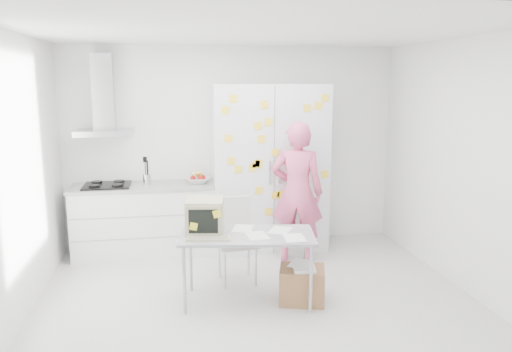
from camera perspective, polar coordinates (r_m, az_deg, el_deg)
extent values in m
cube|color=silver|center=(5.32, 0.18, -14.21)|extent=(4.50, 4.00, 0.02)
cube|color=white|center=(6.85, -2.71, 3.36)|extent=(4.50, 0.02, 2.70)
cube|color=white|center=(5.03, -25.96, -0.47)|extent=(0.02, 4.00, 2.70)
cube|color=white|center=(5.73, 22.96, 1.03)|extent=(0.02, 4.00, 2.70)
cube|color=white|center=(4.84, 0.20, 16.29)|extent=(4.50, 4.00, 0.02)
cube|color=white|center=(6.70, -12.60, -5.02)|extent=(1.80, 0.60, 0.88)
cube|color=gray|center=(6.37, -12.77, -4.55)|extent=(1.76, 0.01, 0.01)
cube|color=gray|center=(6.45, -12.67, -6.95)|extent=(1.76, 0.01, 0.01)
cube|color=#9E9E99|center=(6.59, -12.76, -1.17)|extent=(1.84, 0.63, 0.04)
cube|color=black|center=(6.62, -16.66, -1.07)|extent=(0.58, 0.50, 0.03)
cylinder|color=black|center=(6.52, -18.01, -1.07)|extent=(0.14, 0.14, 0.02)
cylinder|color=black|center=(6.49, -15.57, -0.99)|extent=(0.14, 0.14, 0.02)
cylinder|color=black|center=(6.75, -17.73, -0.65)|extent=(0.14, 0.14, 0.02)
cylinder|color=black|center=(6.72, -15.37, -0.58)|extent=(0.14, 0.14, 0.02)
cylinder|color=silver|center=(6.57, -12.36, -0.39)|extent=(0.10, 0.10, 0.14)
cylinder|color=black|center=(6.56, -12.52, 0.48)|extent=(0.01, 0.01, 0.30)
cylinder|color=black|center=(6.54, -12.24, 0.46)|extent=(0.01, 0.01, 0.30)
cylinder|color=black|center=(6.57, -12.34, 0.50)|extent=(0.01, 0.01, 0.30)
cube|color=black|center=(6.54, -12.58, 1.86)|extent=(0.05, 0.01, 0.07)
imported|color=white|center=(6.58, -6.68, -0.47)|extent=(0.31, 0.31, 0.08)
sphere|color=#B2140F|center=(6.59, -7.22, -0.23)|extent=(0.08, 0.08, 0.08)
sphere|color=#B2140F|center=(6.52, -6.40, -0.32)|extent=(0.08, 0.08, 0.08)
sphere|color=#B2140F|center=(6.61, -6.10, -0.16)|extent=(0.08, 0.08, 0.08)
cylinder|color=yellow|center=(6.58, -6.88, 0.16)|extent=(0.09, 0.17, 0.10)
cylinder|color=yellow|center=(6.58, -6.66, 0.17)|extent=(0.04, 0.17, 0.10)
cylinder|color=yellow|center=(6.58, -6.45, 0.18)|extent=(0.08, 0.17, 0.10)
cube|color=silver|center=(6.57, -16.93, 4.78)|extent=(0.70, 0.48, 0.07)
cube|color=silver|center=(6.66, -17.04, 9.17)|extent=(0.26, 0.24, 0.95)
cube|color=silver|center=(6.64, 1.51, 0.95)|extent=(1.50, 0.65, 2.20)
cube|color=slate|center=(6.33, 2.09, 0.45)|extent=(0.01, 0.01, 2.16)
cube|color=silver|center=(6.30, 1.58, 0.41)|extent=(0.02, 0.02, 0.30)
cube|color=silver|center=(6.33, 2.64, 0.45)|extent=(0.02, 0.02, 0.30)
cube|color=yellow|center=(6.33, 5.85, 7.73)|extent=(0.10, 0.00, 0.10)
cube|color=yellow|center=(6.37, 7.15, 7.95)|extent=(0.12, 0.00, 0.12)
cube|color=yellow|center=(6.50, 7.86, 0.21)|extent=(0.12, 0.00, 0.12)
cube|color=yellow|center=(6.26, 0.02, 1.38)|extent=(0.10, 0.00, 0.10)
cube|color=yellow|center=(6.29, 2.22, 2.72)|extent=(0.12, 0.00, 0.12)
cube|color=yellow|center=(6.46, 5.34, -1.58)|extent=(0.12, 0.00, 0.12)
cube|color=yellow|center=(6.33, 0.34, -1.68)|extent=(0.10, 0.00, 0.10)
cube|color=yellow|center=(6.20, 0.97, 8.16)|extent=(0.12, 0.00, 0.12)
cube|color=yellow|center=(6.40, 2.89, -2.09)|extent=(0.12, 0.00, 0.12)
cube|color=yellow|center=(6.40, 5.69, 1.36)|extent=(0.12, 0.00, 0.12)
cube|color=yellow|center=(6.42, 4.60, -0.88)|extent=(0.10, 0.00, 0.10)
cube|color=yellow|center=(6.20, 0.22, 5.73)|extent=(0.12, 0.00, 0.12)
cube|color=yellow|center=(6.24, -2.04, 0.75)|extent=(0.10, 0.00, 0.10)
cube|color=yellow|center=(6.21, -2.87, 1.74)|extent=(0.10, 0.00, 0.10)
cube|color=yellow|center=(6.13, -3.50, 7.52)|extent=(0.11, 0.00, 0.11)
cube|color=yellow|center=(6.42, 1.46, -4.08)|extent=(0.10, 0.00, 0.10)
cube|color=yellow|center=(6.27, 0.33, 1.45)|extent=(0.11, 0.00, 0.11)
cube|color=yellow|center=(6.56, 6.67, -3.76)|extent=(0.11, 0.00, 0.11)
cube|color=yellow|center=(6.39, 7.88, 8.81)|extent=(0.10, 0.00, 0.10)
cube|color=yellow|center=(6.23, 0.62, 4.24)|extent=(0.10, 0.00, 0.10)
cube|color=yellow|center=(6.26, -0.42, 0.91)|extent=(0.11, 0.00, 0.11)
cube|color=yellow|center=(6.49, 3.62, -4.57)|extent=(0.10, 0.00, 0.10)
cube|color=yellow|center=(6.14, -2.61, 8.84)|extent=(0.10, 0.00, 0.10)
cube|color=yellow|center=(6.17, -3.17, 4.30)|extent=(0.12, 0.00, 0.12)
cube|color=yellow|center=(6.46, 4.74, -2.36)|extent=(0.11, 0.00, 0.11)
cube|color=yellow|center=(6.23, 1.45, 6.17)|extent=(0.11, 0.00, 0.11)
cube|color=yellow|center=(6.35, 4.47, 2.12)|extent=(0.11, 0.00, 0.11)
cube|color=yellow|center=(6.39, 2.25, -2.21)|extent=(0.11, 0.00, 0.11)
imported|color=#D65380|center=(6.19, 4.72, -1.88)|extent=(0.75, 0.61, 1.76)
cube|color=#93979D|center=(5.06, -0.97, -6.81)|extent=(1.43, 0.87, 0.03)
cylinder|color=#A7A7AB|center=(4.96, -8.20, -11.76)|extent=(0.04, 0.04, 0.69)
cylinder|color=#A7A7AB|center=(4.96, 6.29, -11.71)|extent=(0.04, 0.04, 0.69)
cylinder|color=#A7A7AB|center=(5.47, -7.48, -9.53)|extent=(0.04, 0.04, 0.69)
cylinder|color=#A7A7AB|center=(5.47, 5.54, -9.49)|extent=(0.04, 0.04, 0.69)
cube|color=#BAB38A|center=(5.10, -5.84, -4.54)|extent=(0.42, 0.43, 0.34)
cube|color=#BAB38A|center=(4.90, -6.04, -5.16)|extent=(0.34, 0.07, 0.31)
cube|color=black|center=(4.89, -6.04, -5.19)|extent=(0.28, 0.05, 0.24)
cube|color=yellow|center=(4.91, -7.16, -5.74)|extent=(0.09, 0.02, 0.09)
cube|color=yellow|center=(4.86, -4.49, -4.35)|extent=(0.09, 0.02, 0.09)
cube|color=#BAB38A|center=(4.90, -5.48, -7.12)|extent=(0.44, 0.21, 0.02)
cube|color=gray|center=(4.90, -5.49, -6.96)|extent=(0.39, 0.16, 0.01)
cube|color=silver|center=(5.01, 0.13, -6.80)|extent=(0.23, 0.30, 0.00)
cube|color=silver|center=(5.17, 2.76, -6.21)|extent=(0.31, 0.35, 0.00)
cube|color=silver|center=(4.94, 4.41, -7.05)|extent=(0.22, 0.29, 0.00)
cube|color=silver|center=(5.24, -1.50, -6.00)|extent=(0.28, 0.33, 0.00)
cube|color=silver|center=(5.62, -2.18, -7.66)|extent=(0.46, 0.46, 0.04)
cube|color=silver|center=(5.73, -2.60, -4.65)|extent=(0.41, 0.06, 0.47)
cylinder|color=silver|center=(5.51, -3.58, -10.70)|extent=(0.03, 0.03, 0.44)
cylinder|color=silver|center=(5.58, -0.03, -10.40)|extent=(0.03, 0.03, 0.44)
cylinder|color=silver|center=(5.83, -4.21, -9.48)|extent=(0.03, 0.03, 0.44)
cylinder|color=silver|center=(5.90, -0.85, -9.22)|extent=(0.03, 0.03, 0.44)
cube|color=#9C6D43|center=(5.26, 5.27, -12.28)|extent=(0.53, 0.47, 0.36)
cube|color=white|center=(5.16, 5.52, -10.35)|extent=(0.26, 0.32, 0.03)
cube|color=white|center=(5.21, 5.02, -9.94)|extent=(0.31, 0.33, 0.00)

